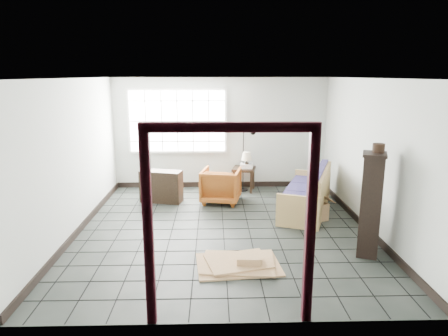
{
  "coord_description": "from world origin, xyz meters",
  "views": [
    {
      "loc": [
        -0.16,
        -6.61,
        2.65
      ],
      "look_at": [
        0.02,
        0.3,
        1.03
      ],
      "focal_mm": 32.0,
      "sensor_mm": 36.0,
      "label": 1
    }
  ],
  "objects_px": {
    "armchair": "(221,184)",
    "side_table": "(244,172)",
    "tall_shelf": "(371,204)",
    "futon_sofa": "(309,196)"
  },
  "relations": [
    {
      "from": "armchair",
      "to": "side_table",
      "type": "height_order",
      "value": "armchair"
    },
    {
      "from": "armchair",
      "to": "tall_shelf",
      "type": "bearing_deg",
      "value": 141.22
    },
    {
      "from": "armchair",
      "to": "tall_shelf",
      "type": "height_order",
      "value": "tall_shelf"
    },
    {
      "from": "futon_sofa",
      "to": "side_table",
      "type": "distance_m",
      "value": 1.93
    },
    {
      "from": "side_table",
      "to": "tall_shelf",
      "type": "distance_m",
      "value": 3.84
    },
    {
      "from": "armchair",
      "to": "side_table",
      "type": "xyz_separation_m",
      "value": [
        0.55,
        0.86,
        0.05
      ]
    },
    {
      "from": "futon_sofa",
      "to": "tall_shelf",
      "type": "height_order",
      "value": "tall_shelf"
    },
    {
      "from": "armchair",
      "to": "tall_shelf",
      "type": "distance_m",
      "value": 3.41
    },
    {
      "from": "armchair",
      "to": "side_table",
      "type": "relative_size",
      "value": 1.34
    },
    {
      "from": "side_table",
      "to": "armchair",
      "type": "bearing_deg",
      "value": -122.61
    }
  ]
}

